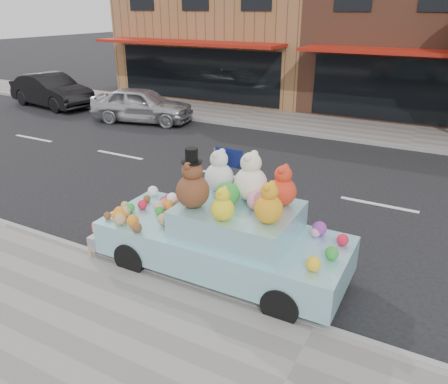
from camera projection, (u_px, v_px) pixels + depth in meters
The scene contains 9 objects.
ground at pixel (379, 205), 10.42m from camera, with size 120.00×120.00×0.00m, color black.
far_sidewalk at pixel (413, 137), 15.65m from camera, with size 60.00×3.00×0.12m, color gray.
near_kerb at pixel (315, 327), 6.34m from camera, with size 60.00×0.12×0.13m, color gray.
far_kerb at pixel (408, 148), 14.44m from camera, with size 60.00×0.12×0.13m, color gray.
storefront_left at pixel (236, 22), 23.07m from camera, with size 10.00×9.80×7.30m.
storefront_mid at pixel (443, 25), 18.68m from camera, with size 10.00×9.80×7.30m.
car_silver at pixel (142, 105), 17.67m from camera, with size 1.66×4.14×1.41m, color #ACACB1.
car_dark at pixel (51, 90), 20.39m from camera, with size 1.61×4.62×1.52m, color black.
art_car at pixel (224, 232), 7.47m from camera, with size 4.50×1.81×2.34m.
Camera 1 is at (1.25, -10.09, 4.36)m, focal length 35.00 mm.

